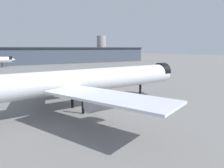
% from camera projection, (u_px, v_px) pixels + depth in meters
% --- Properties ---
extents(ground, '(900.00, 900.00, 0.00)m').
position_uv_depth(ground, '(95.00, 105.00, 57.58)').
color(ground, slate).
extents(airliner_near_gate, '(63.56, 58.26, 16.45)m').
position_uv_depth(airliner_near_gate, '(85.00, 81.00, 52.75)').
color(airliner_near_gate, silver).
rests_on(airliner_near_gate, ground).
extents(terminal_building, '(227.80, 50.29, 29.34)m').
position_uv_depth(terminal_building, '(45.00, 55.00, 213.41)').
color(terminal_building, '#3D4756').
rests_on(terminal_building, ground).
extents(service_truck_front, '(4.21, 5.96, 3.00)m').
position_uv_depth(service_truck_front, '(28.00, 84.00, 81.17)').
color(service_truck_front, black).
rests_on(service_truck_front, ground).
extents(baggage_tug_wing, '(3.56, 3.17, 1.85)m').
position_uv_depth(baggage_tug_wing, '(73.00, 82.00, 90.68)').
color(baggage_tug_wing, black).
rests_on(baggage_tug_wing, ground).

